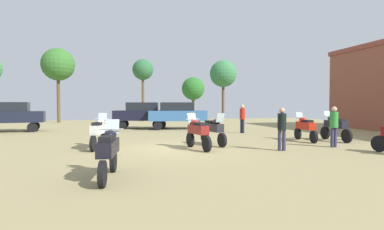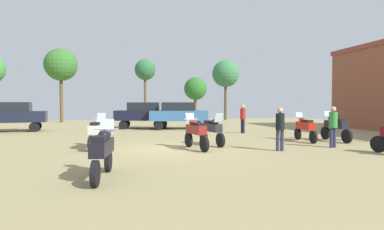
{
  "view_description": "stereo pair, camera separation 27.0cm",
  "coord_description": "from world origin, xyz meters",
  "views": [
    {
      "loc": [
        -2.59,
        -12.48,
        1.84
      ],
      "look_at": [
        1.72,
        5.06,
        1.24
      ],
      "focal_mm": 28.75,
      "sensor_mm": 36.0,
      "label": 1
    },
    {
      "loc": [
        -2.33,
        -12.54,
        1.84
      ],
      "look_at": [
        1.72,
        5.06,
        1.24
      ],
      "focal_mm": 28.75,
      "sensor_mm": 36.0,
      "label": 2
    }
  ],
  "objects": [
    {
      "name": "ground_plane",
      "position": [
        0.0,
        0.0,
        0.01
      ],
      "size": [
        44.0,
        52.0,
        0.02
      ],
      "color": "#96885A"
    },
    {
      "name": "motorcycle_2",
      "position": [
        -3.32,
        0.81,
        0.74
      ],
      "size": [
        0.74,
        2.25,
        1.46
      ],
      "rotation": [
        0.0,
        0.0,
        -0.2
      ],
      "color": "black",
      "rests_on": "ground"
    },
    {
      "name": "motorcycle_3",
      "position": [
        6.58,
        1.08,
        0.73
      ],
      "size": [
        0.64,
        2.23,
        1.44
      ],
      "rotation": [
        0.0,
        0.0,
        -0.12
      ],
      "color": "black",
      "rests_on": "ground"
    },
    {
      "name": "motorcycle_4",
      "position": [
        1.63,
        0.7,
        0.74
      ],
      "size": [
        0.73,
        2.19,
        1.45
      ],
      "rotation": [
        0.0,
        0.0,
        3.35
      ],
      "color": "black",
      "rests_on": "ground"
    },
    {
      "name": "motorcycle_6",
      "position": [
        -2.8,
        -4.68,
        0.73
      ],
      "size": [
        0.65,
        2.19,
        1.44
      ],
      "rotation": [
        0.0,
        0.0,
        -0.14
      ],
      "color": "black",
      "rests_on": "ground"
    },
    {
      "name": "motorcycle_7",
      "position": [
        8.09,
        0.78,
        0.76
      ],
      "size": [
        0.62,
        2.31,
        1.5
      ],
      "rotation": [
        0.0,
        0.0,
        -0.03
      ],
      "color": "black",
      "rests_on": "ground"
    },
    {
      "name": "motorcycle_11",
      "position": [
        0.62,
        -0.37,
        0.74
      ],
      "size": [
        0.7,
        2.18,
        1.47
      ],
      "rotation": [
        0.0,
        0.0,
        0.18
      ],
      "color": "black",
      "rests_on": "ground"
    },
    {
      "name": "car_1",
      "position": [
        1.78,
        10.06,
        1.19
      ],
      "size": [
        4.41,
        2.07,
        2.0
      ],
      "rotation": [
        0.0,
        0.0,
        1.51
      ],
      "color": "black",
      "rests_on": "ground"
    },
    {
      "name": "car_3",
      "position": [
        -9.61,
        10.44,
        1.19
      ],
      "size": [
        4.5,
        2.34,
        2.0
      ],
      "rotation": [
        0.0,
        0.0,
        1.7
      ],
      "color": "black",
      "rests_on": "ground"
    },
    {
      "name": "car_4",
      "position": [
        -0.66,
        11.28,
        1.19
      ],
      "size": [
        4.53,
        2.47,
        2.0
      ],
      "rotation": [
        0.0,
        0.0,
        1.41
      ],
      "color": "black",
      "rests_on": "ground"
    },
    {
      "name": "person_1",
      "position": [
        5.27,
        5.93,
        1.09
      ],
      "size": [
        0.45,
        0.45,
        1.83
      ],
      "rotation": [
        0.0,
        0.0,
        5.15
      ],
      "color": "#222441",
      "rests_on": "ground"
    },
    {
      "name": "person_2",
      "position": [
        3.76,
        -1.55,
        1.02
      ],
      "size": [
        0.42,
        0.42,
        1.71
      ],
      "rotation": [
        0.0,
        0.0,
        2.86
      ],
      "color": "#2F2D45",
      "rests_on": "ground"
    },
    {
      "name": "person_3",
      "position": [
        6.44,
        -1.19,
        1.04
      ],
      "size": [
        0.39,
        0.39,
        1.75
      ],
      "rotation": [
        0.0,
        0.0,
        0.15
      ],
      "color": "#2D2E4B",
      "rests_on": "ground"
    },
    {
      "name": "tree_2",
      "position": [
        0.26,
        21.97,
        5.64
      ],
      "size": [
        2.3,
        2.3,
        6.87
      ],
      "color": "brown",
      "rests_on": "ground"
    },
    {
      "name": "tree_3",
      "position": [
        6.07,
        22.22,
        3.69
      ],
      "size": [
        2.64,
        2.64,
        5.03
      ],
      "color": "brown",
      "rests_on": "ground"
    },
    {
      "name": "tree_4",
      "position": [
        -8.39,
        21.48,
        5.93
      ],
      "size": [
        3.31,
        3.31,
        7.61
      ],
      "color": "brown",
      "rests_on": "ground"
    },
    {
      "name": "tree_5",
      "position": [
        9.96,
        22.77,
        5.56
      ],
      "size": [
        3.25,
        3.25,
        7.21
      ],
      "color": "brown",
      "rests_on": "ground"
    }
  ]
}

